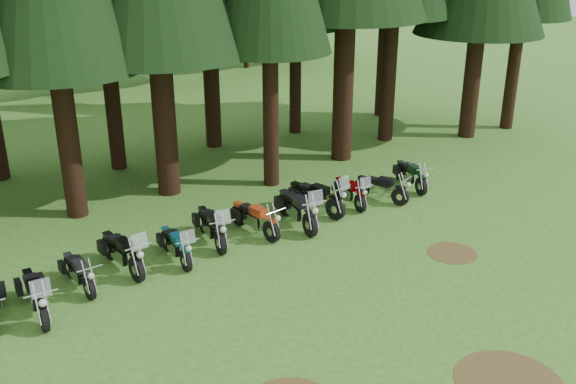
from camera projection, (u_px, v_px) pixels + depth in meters
name	position (u px, v px, depth m)	size (l,w,h in m)	color
ground	(343.00, 311.00, 15.39)	(120.00, 120.00, 0.00)	#316B1C
decid_4	(50.00, 16.00, 34.43)	(5.93, 5.76, 7.41)	black
dirt_patch_1	(452.00, 253.00, 18.21)	(1.40, 1.40, 0.01)	#4C3D1E
dirt_patch_2	(509.00, 383.00, 12.93)	(2.20, 2.20, 0.01)	#4C3D1E
motorcycle_1	(36.00, 296.00, 15.11)	(0.51, 2.32, 1.46)	black
motorcycle_2	(79.00, 273.00, 16.30)	(0.29, 1.97, 0.80)	black
motorcycle_3	(122.00, 253.00, 17.13)	(0.48, 2.36, 1.48)	black
motorcycle_4	(176.00, 246.00, 17.66)	(0.47, 2.08, 1.30)	black
motorcycle_5	(212.00, 227.00, 18.67)	(0.74, 2.34, 1.47)	black
motorcycle_6	(255.00, 219.00, 19.27)	(0.41, 2.22, 0.90)	black
motorcycle_7	(297.00, 210.00, 19.76)	(0.74, 2.52, 1.58)	black
motorcycle_8	(316.00, 198.00, 20.71)	(0.79, 2.42, 1.52)	black
motorcycle_9	(350.00, 192.00, 21.37)	(0.67, 2.05, 1.29)	black
motorcycle_10	(381.00, 188.00, 21.69)	(0.77, 2.01, 0.84)	black
motorcycle_11	(411.00, 175.00, 22.82)	(0.78, 2.10, 0.88)	black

